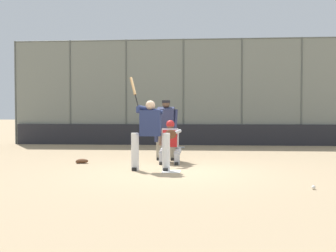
{
  "coord_description": "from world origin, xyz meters",
  "views": [
    {
      "loc": [
        -0.6,
        9.22,
        1.37
      ],
      "look_at": [
        0.15,
        -1.0,
        1.05
      ],
      "focal_mm": 42.0,
      "sensor_mm": 36.0,
      "label": 1
    }
  ],
  "objects": [
    {
      "name": "home_plate_marker",
      "position": [
        0.0,
        0.0,
        0.01
      ],
      "size": [
        0.43,
        0.43,
        0.01
      ],
      "primitive_type": "cube",
      "color": "white",
      "rests_on": "ground_plane"
    },
    {
      "name": "batter_at_plate",
      "position": [
        0.52,
        -0.15,
        0.92
      ],
      "size": [
        1.06,
        0.67,
        2.29
      ],
      "rotation": [
        0.0,
        0.0,
        -0.04
      ],
      "color": "silver",
      "rests_on": "ground_plane"
    },
    {
      "name": "padding_wall",
      "position": [
        0.0,
        -7.98,
        0.45
      ],
      "size": [
        14.95,
        0.18,
        0.9
      ],
      "primitive_type": "cube",
      "color": "#28282D",
      "rests_on": "ground_plane"
    },
    {
      "name": "catcher_behind_plate",
      "position": [
        0.13,
        -1.45,
        0.62
      ],
      "size": [
        0.63,
        0.75,
        1.2
      ],
      "rotation": [
        0.0,
        0.0,
        -0.05
      ],
      "color": "#B7B7BC",
      "rests_on": "ground_plane"
    },
    {
      "name": "spare_bat_near_backstop",
      "position": [
        0.16,
        -6.24,
        0.03
      ],
      "size": [
        0.74,
        0.41,
        0.07
      ],
      "rotation": [
        0.0,
        0.0,
        3.62
      ],
      "color": "black",
      "rests_on": "ground_plane"
    },
    {
      "name": "ground_plane",
      "position": [
        0.0,
        0.0,
        0.0
      ],
      "size": [
        160.0,
        160.0,
        0.0
      ],
      "primitive_type": "plane",
      "color": "tan"
    },
    {
      "name": "backstop_fence",
      "position": [
        -0.0,
        -8.08,
        2.42
      ],
      "size": [
        15.33,
        0.08,
        4.66
      ],
      "color": "#515651",
      "rests_on": "ground_plane"
    },
    {
      "name": "umpire_home",
      "position": [
        0.3,
        -2.27,
        0.96
      ],
      "size": [
        0.72,
        0.47,
        1.77
      ],
      "rotation": [
        0.0,
        0.0,
        -0.08
      ],
      "color": "gray",
      "rests_on": "ground_plane"
    },
    {
      "name": "baseball_loose",
      "position": [
        -2.71,
        1.98,
        0.04
      ],
      "size": [
        0.07,
        0.07,
        0.07
      ],
      "primitive_type": "sphere",
      "color": "white",
      "rests_on": "ground_plane"
    },
    {
      "name": "fielding_glove_on_dirt",
      "position": [
        2.58,
        -1.39,
        0.06
      ],
      "size": [
        0.34,
        0.25,
        0.12
      ],
      "color": "#56331E",
      "rests_on": "ground_plane"
    },
    {
      "name": "bleachers_beyond",
      "position": [
        -1.67,
        -10.93,
        0.59
      ],
      "size": [
        10.68,
        3.05,
        1.8
      ],
      "color": "slate",
      "rests_on": "ground_plane"
    }
  ]
}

